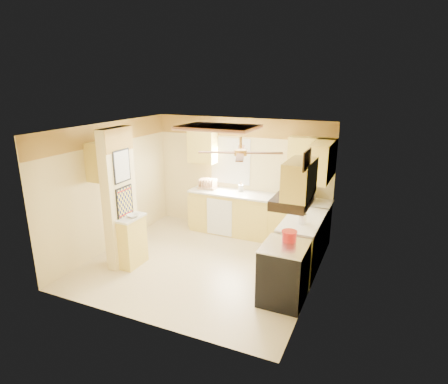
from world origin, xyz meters
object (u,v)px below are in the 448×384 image
at_px(stove, 284,273).
at_px(microwave, 300,193).
at_px(bowl, 133,216).
at_px(kettle, 303,219).
at_px(dutch_oven, 289,236).

bearing_deg(stove, microwave, 97.63).
bearing_deg(bowl, kettle, 17.53).
bearing_deg(kettle, microwave, 105.46).
bearing_deg(bowl, microwave, 40.73).
relative_size(stove, bowl, 4.56).
bearing_deg(stove, kettle, 86.33).
xyz_separation_m(microwave, dutch_oven, (0.30, -1.94, -0.11)).
xyz_separation_m(bowl, dutch_oven, (2.77, 0.18, 0.03)).
distance_m(dutch_oven, kettle, 0.71).
relative_size(microwave, dutch_oven, 2.46).
bearing_deg(stove, dutch_oven, 87.00).
xyz_separation_m(stove, bowl, (-2.76, 0.00, 0.50)).
height_order(bowl, dutch_oven, dutch_oven).
height_order(bowl, kettle, kettle).
height_order(dutch_oven, kettle, kettle).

